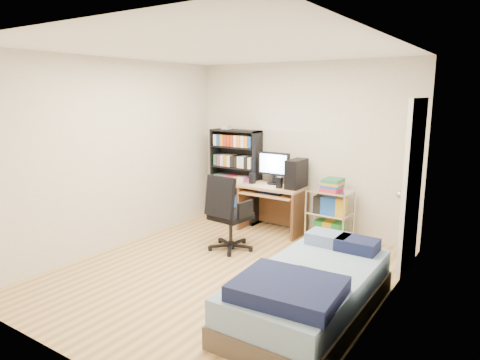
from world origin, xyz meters
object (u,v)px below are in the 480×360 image
Objects in this scene: media_shelf at (236,175)px; bed at (309,292)px; office_chair at (229,226)px; computer_desk at (280,190)px.

media_shelf is 3.23m from bed.
office_chair reaches higher than bed.
media_shelf is 1.30× the size of computer_desk.
media_shelf reaches higher than bed.
media_shelf is at bearing 136.57° from bed.
office_chair is 1.92m from bed.
office_chair is at bearing -100.43° from computer_desk.
bed is at bearing -43.43° from media_shelf.
bed is at bearing -26.55° from office_chair.
bed is (1.43, -2.06, -0.39)m from computer_desk.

